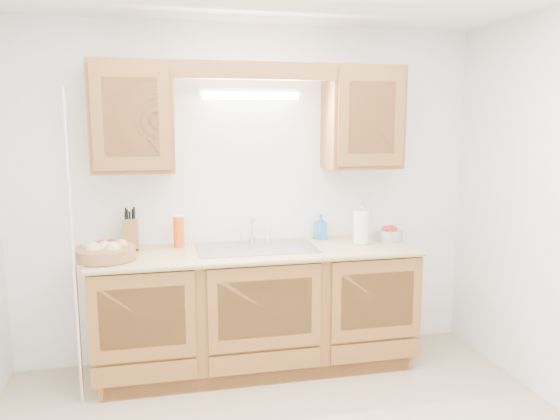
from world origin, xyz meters
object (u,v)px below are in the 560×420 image
object	(u,v)px
apple_bowl	(389,234)
knife_block	(131,234)
fruit_basket	(105,251)
paper_towel	(361,228)

from	to	relation	value
apple_bowl	knife_block	bearing A→B (deg)	176.44
fruit_basket	paper_towel	world-z (taller)	paper_towel
knife_block	paper_towel	bearing A→B (deg)	-8.81
apple_bowl	paper_towel	bearing A→B (deg)	-166.10
fruit_basket	apple_bowl	world-z (taller)	fruit_basket
knife_block	apple_bowl	size ratio (longest dim) A/B	1.21
knife_block	paper_towel	size ratio (longest dim) A/B	1.08
fruit_basket	apple_bowl	distance (m)	2.07
fruit_basket	apple_bowl	bearing A→B (deg)	3.97
knife_block	fruit_basket	bearing A→B (deg)	-122.88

